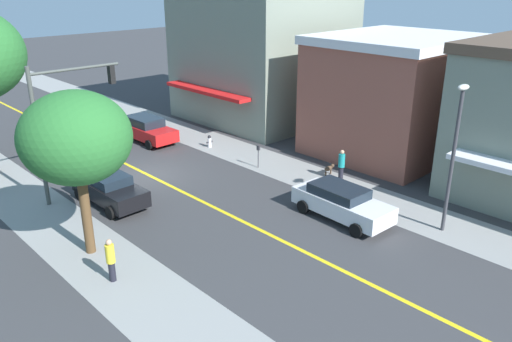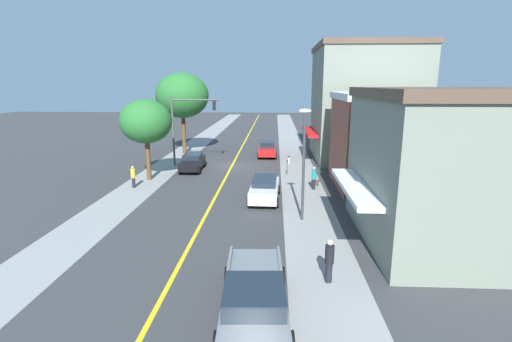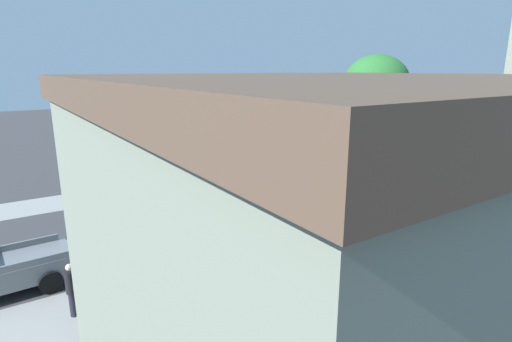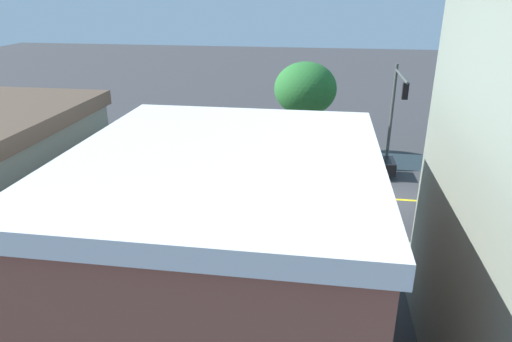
{
  "view_description": "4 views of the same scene",
  "coord_description": "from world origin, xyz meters",
  "px_view_note": "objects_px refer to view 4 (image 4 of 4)",
  "views": [
    {
      "loc": [
        13.74,
        23.05,
        10.47
      ],
      "look_at": [
        -2.01,
        6.52,
        1.56
      ],
      "focal_mm": 35.59,
      "sensor_mm": 36.0,
      "label": 1
    },
    {
      "loc": [
        -4.13,
        35.33,
        7.75
      ],
      "look_at": [
        -2.86,
        10.14,
        1.91
      ],
      "focal_mm": 26.44,
      "sensor_mm": 36.0,
      "label": 2
    },
    {
      "loc": [
        -19.07,
        22.83,
        7.7
      ],
      "look_at": [
        -0.9,
        10.94,
        2.17
      ],
      "focal_mm": 28.17,
      "sensor_mm": 36.0,
      "label": 3
    },
    {
      "loc": [
        -24.15,
        4.26,
        11.03
      ],
      "look_at": [
        -0.31,
        7.84,
        1.37
      ],
      "focal_mm": 32.11,
      "sensor_mm": 36.0,
      "label": 4
    }
  ],
  "objects_px": {
    "parking_meter": "(337,226)",
    "pedestrian_yellow_shirt": "(268,141)",
    "pedestrian_teal_shirt": "(233,238)",
    "traffic_light_mast": "(396,104)",
    "white_sedan_left_curb": "(194,201)",
    "black_sedan_right_curb": "(358,163)",
    "fire_hydrant": "(448,247)",
    "street_tree_right_corner": "(507,68)",
    "street_tree_left_near": "(305,89)",
    "street_lamp": "(97,154)",
    "small_dog": "(255,254)"
  },
  "relations": [
    {
      "from": "street_tree_right_corner",
      "to": "street_lamp",
      "type": "xyz_separation_m",
      "value": [
        -11.96,
        21.17,
        -2.52
      ]
    },
    {
      "from": "fire_hydrant",
      "to": "traffic_light_mast",
      "type": "distance_m",
      "value": 10.72
    },
    {
      "from": "parking_meter",
      "to": "pedestrian_yellow_shirt",
      "type": "distance_m",
      "value": 12.76
    },
    {
      "from": "parking_meter",
      "to": "white_sedan_left_curb",
      "type": "relative_size",
      "value": 0.28
    },
    {
      "from": "traffic_light_mast",
      "to": "street_tree_left_near",
      "type": "bearing_deg",
      "value": -108.95
    },
    {
      "from": "street_lamp",
      "to": "black_sedan_right_curb",
      "type": "relative_size",
      "value": 1.42
    },
    {
      "from": "pedestrian_teal_shirt",
      "to": "pedestrian_yellow_shirt",
      "type": "bearing_deg",
      "value": 7.06
    },
    {
      "from": "street_tree_right_corner",
      "to": "parking_meter",
      "type": "distance_m",
      "value": 16.25
    },
    {
      "from": "street_tree_right_corner",
      "to": "street_tree_left_near",
      "type": "bearing_deg",
      "value": 89.81
    },
    {
      "from": "pedestrian_teal_shirt",
      "to": "street_tree_right_corner",
      "type": "bearing_deg",
      "value": -41.41
    },
    {
      "from": "street_tree_right_corner",
      "to": "parking_meter",
      "type": "xyz_separation_m",
      "value": [
        -11.44,
        10.09,
        -5.61
      ]
    },
    {
      "from": "parking_meter",
      "to": "pedestrian_yellow_shirt",
      "type": "height_order",
      "value": "pedestrian_yellow_shirt"
    },
    {
      "from": "fire_hydrant",
      "to": "small_dog",
      "type": "height_order",
      "value": "fire_hydrant"
    },
    {
      "from": "fire_hydrant",
      "to": "pedestrian_teal_shirt",
      "type": "relative_size",
      "value": 0.46
    },
    {
      "from": "street_tree_left_near",
      "to": "parking_meter",
      "type": "bearing_deg",
      "value": -169.18
    },
    {
      "from": "street_tree_left_near",
      "to": "street_tree_right_corner",
      "type": "distance_m",
      "value": 12.4
    },
    {
      "from": "street_tree_left_near",
      "to": "pedestrian_teal_shirt",
      "type": "distance_m",
      "value": 14.06
    },
    {
      "from": "traffic_light_mast",
      "to": "white_sedan_left_curb",
      "type": "height_order",
      "value": "traffic_light_mast"
    },
    {
      "from": "pedestrian_yellow_shirt",
      "to": "fire_hydrant",
      "type": "bearing_deg",
      "value": -135.52
    },
    {
      "from": "street_tree_right_corner",
      "to": "black_sedan_right_curb",
      "type": "xyz_separation_m",
      "value": [
        -2.82,
        8.65,
        -5.68
      ]
    },
    {
      "from": "street_tree_left_near",
      "to": "street_tree_right_corner",
      "type": "xyz_separation_m",
      "value": [
        -0.04,
        -12.28,
        1.7
      ]
    },
    {
      "from": "traffic_light_mast",
      "to": "street_lamp",
      "type": "height_order",
      "value": "traffic_light_mast"
    },
    {
      "from": "traffic_light_mast",
      "to": "black_sedan_right_curb",
      "type": "relative_size",
      "value": 1.48
    },
    {
      "from": "street_tree_left_near",
      "to": "parking_meter",
      "type": "height_order",
      "value": "street_tree_left_near"
    },
    {
      "from": "pedestrian_yellow_shirt",
      "to": "pedestrian_teal_shirt",
      "type": "bearing_deg",
      "value": -172.84
    },
    {
      "from": "street_tree_left_near",
      "to": "white_sedan_left_curb",
      "type": "relative_size",
      "value": 1.38
    },
    {
      "from": "street_tree_right_corner",
      "to": "pedestrian_teal_shirt",
      "type": "bearing_deg",
      "value": 132.3
    },
    {
      "from": "street_tree_left_near",
      "to": "pedestrian_teal_shirt",
      "type": "xyz_separation_m",
      "value": [
        -13.32,
        2.31,
        -3.87
      ]
    },
    {
      "from": "white_sedan_left_curb",
      "to": "black_sedan_right_curb",
      "type": "bearing_deg",
      "value": -139.56
    },
    {
      "from": "street_tree_left_near",
      "to": "fire_hydrant",
      "type": "distance_m",
      "value": 14.39
    },
    {
      "from": "traffic_light_mast",
      "to": "pedestrian_teal_shirt",
      "type": "xyz_separation_m",
      "value": [
        -11.39,
        7.94,
        -3.51
      ]
    },
    {
      "from": "street_tree_right_corner",
      "to": "black_sedan_right_curb",
      "type": "relative_size",
      "value": 1.99
    },
    {
      "from": "fire_hydrant",
      "to": "parking_meter",
      "type": "bearing_deg",
      "value": 86.61
    },
    {
      "from": "pedestrian_teal_shirt",
      "to": "pedestrian_yellow_shirt",
      "type": "xyz_separation_m",
      "value": [
        13.71,
        0.18,
        -0.02
      ]
    },
    {
      "from": "street_tree_left_near",
      "to": "fire_hydrant",
      "type": "bearing_deg",
      "value": -149.12
    },
    {
      "from": "fire_hydrant",
      "to": "street_tree_right_corner",
      "type": "bearing_deg",
      "value": -24.12
    },
    {
      "from": "black_sedan_right_curb",
      "to": "pedestrian_yellow_shirt",
      "type": "height_order",
      "value": "pedestrian_yellow_shirt"
    },
    {
      "from": "parking_meter",
      "to": "small_dog",
      "type": "height_order",
      "value": "parking_meter"
    },
    {
      "from": "traffic_light_mast",
      "to": "small_dog",
      "type": "distance_m",
      "value": 14.15
    },
    {
      "from": "pedestrian_yellow_shirt",
      "to": "street_lamp",
      "type": "bearing_deg",
      "value": 159.11
    },
    {
      "from": "street_tree_left_near",
      "to": "white_sedan_left_curb",
      "type": "height_order",
      "value": "street_tree_left_near"
    },
    {
      "from": "fire_hydrant",
      "to": "parking_meter",
      "type": "relative_size",
      "value": 0.6
    },
    {
      "from": "parking_meter",
      "to": "pedestrian_teal_shirt",
      "type": "distance_m",
      "value": 4.87
    },
    {
      "from": "fire_hydrant",
      "to": "white_sedan_left_curb",
      "type": "relative_size",
      "value": 0.17
    },
    {
      "from": "fire_hydrant",
      "to": "parking_meter",
      "type": "distance_m",
      "value": 4.87
    },
    {
      "from": "white_sedan_left_curb",
      "to": "pedestrian_yellow_shirt",
      "type": "xyz_separation_m",
      "value": [
        10.1,
        -2.6,
        0.09
      ]
    },
    {
      "from": "street_tree_right_corner",
      "to": "pedestrian_teal_shirt",
      "type": "xyz_separation_m",
      "value": [
        -13.28,
        14.59,
        -5.56
      ]
    },
    {
      "from": "street_tree_left_near",
      "to": "black_sedan_right_curb",
      "type": "bearing_deg",
      "value": -128.2
    },
    {
      "from": "parking_meter",
      "to": "black_sedan_right_curb",
      "type": "xyz_separation_m",
      "value": [
        8.62,
        -1.44,
        -0.08
      ]
    },
    {
      "from": "parking_meter",
      "to": "pedestrian_yellow_shirt",
      "type": "bearing_deg",
      "value": 21.55
    }
  ]
}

